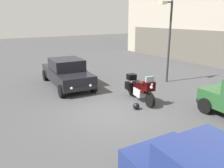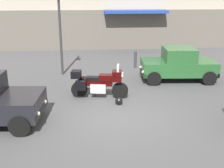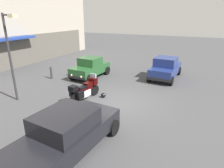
{
  "view_description": "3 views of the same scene",
  "coord_description": "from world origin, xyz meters",
  "px_view_note": "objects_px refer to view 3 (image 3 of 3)",
  "views": [
    {
      "loc": [
        7.16,
        -4.65,
        3.72
      ],
      "look_at": [
        -0.6,
        0.33,
        1.02
      ],
      "focal_mm": 36.03,
      "sensor_mm": 36.0,
      "label": 1
    },
    {
      "loc": [
        -0.88,
        -8.71,
        4.02
      ],
      "look_at": [
        -0.07,
        0.29,
        1.05
      ],
      "focal_mm": 45.17,
      "sensor_mm": 36.0,
      "label": 2
    },
    {
      "loc": [
        -8.94,
        -3.93,
        4.52
      ],
      "look_at": [
        0.21,
        0.42,
        0.94
      ],
      "focal_mm": 30.92,
      "sensor_mm": 36.0,
      "label": 3
    }
  ],
  "objects_px": {
    "bollard_curbside": "(51,72)",
    "car_sedan_far": "(66,134)",
    "car_compact_side": "(90,68)",
    "streetlamp_curbside": "(11,50)",
    "car_hatchback_near": "(165,68)",
    "motorcycle": "(85,89)",
    "helmet": "(103,95)"
  },
  "relations": [
    {
      "from": "helmet",
      "to": "car_hatchback_near",
      "type": "xyz_separation_m",
      "value": [
        5.3,
        -2.53,
        0.67
      ]
    },
    {
      "from": "motorcycle",
      "to": "helmet",
      "type": "distance_m",
      "value": 1.18
    },
    {
      "from": "car_hatchback_near",
      "to": "car_sedan_far",
      "type": "distance_m",
      "value": 10.25
    },
    {
      "from": "helmet",
      "to": "streetlamp_curbside",
      "type": "bearing_deg",
      "value": 120.19
    },
    {
      "from": "car_hatchback_near",
      "to": "car_sedan_far",
      "type": "bearing_deg",
      "value": 175.22
    },
    {
      "from": "car_sedan_far",
      "to": "car_compact_side",
      "type": "xyz_separation_m",
      "value": [
        7.97,
        3.92,
        -0.01
      ]
    },
    {
      "from": "motorcycle",
      "to": "streetlamp_curbside",
      "type": "height_order",
      "value": "streetlamp_curbside"
    },
    {
      "from": "bollard_curbside",
      "to": "car_compact_side",
      "type": "bearing_deg",
      "value": -57.09
    },
    {
      "from": "helmet",
      "to": "car_compact_side",
      "type": "bearing_deg",
      "value": 41.68
    },
    {
      "from": "car_sedan_far",
      "to": "car_compact_side",
      "type": "relative_size",
      "value": 1.31
    },
    {
      "from": "helmet",
      "to": "car_compact_side",
      "type": "height_order",
      "value": "car_compact_side"
    },
    {
      "from": "car_hatchback_near",
      "to": "helmet",
      "type": "bearing_deg",
      "value": 157.49
    },
    {
      "from": "motorcycle",
      "to": "bollard_curbside",
      "type": "xyz_separation_m",
      "value": [
        2.23,
        4.46,
        -0.11
      ]
    },
    {
      "from": "car_sedan_far",
      "to": "car_hatchback_near",
      "type": "bearing_deg",
      "value": -3.3
    },
    {
      "from": "bollard_curbside",
      "to": "motorcycle",
      "type": "bearing_deg",
      "value": -116.59
    },
    {
      "from": "helmet",
      "to": "streetlamp_curbside",
      "type": "distance_m",
      "value": 5.5
    },
    {
      "from": "helmet",
      "to": "streetlamp_curbside",
      "type": "height_order",
      "value": "streetlamp_curbside"
    },
    {
      "from": "motorcycle",
      "to": "streetlamp_curbside",
      "type": "bearing_deg",
      "value": 126.09
    },
    {
      "from": "car_hatchback_near",
      "to": "car_compact_side",
      "type": "xyz_separation_m",
      "value": [
        -2.19,
        5.3,
        -0.04
      ]
    },
    {
      "from": "helmet",
      "to": "bollard_curbside",
      "type": "height_order",
      "value": "bollard_curbside"
    },
    {
      "from": "car_hatchback_near",
      "to": "bollard_curbside",
      "type": "relative_size",
      "value": 4.09
    },
    {
      "from": "car_hatchback_near",
      "to": "car_sedan_far",
      "type": "relative_size",
      "value": 0.84
    },
    {
      "from": "car_sedan_far",
      "to": "streetlamp_curbside",
      "type": "bearing_deg",
      "value": 69.58
    },
    {
      "from": "car_compact_side",
      "to": "streetlamp_curbside",
      "type": "bearing_deg",
      "value": -9.95
    },
    {
      "from": "bollard_curbside",
      "to": "car_sedan_far",
      "type": "bearing_deg",
      "value": -134.8
    },
    {
      "from": "motorcycle",
      "to": "car_hatchback_near",
      "type": "relative_size",
      "value": 0.57
    },
    {
      "from": "motorcycle",
      "to": "car_sedan_far",
      "type": "distance_m",
      "value": 4.56
    },
    {
      "from": "helmet",
      "to": "bollard_curbside",
      "type": "xyz_separation_m",
      "value": [
        1.51,
        5.26,
        0.37
      ]
    },
    {
      "from": "streetlamp_curbside",
      "to": "bollard_curbside",
      "type": "xyz_separation_m",
      "value": [
        3.91,
        1.12,
        -2.34
      ]
    },
    {
      "from": "car_sedan_far",
      "to": "streetlamp_curbside",
      "type": "distance_m",
      "value": 6.18
    },
    {
      "from": "helmet",
      "to": "bollard_curbside",
      "type": "distance_m",
      "value": 5.48
    },
    {
      "from": "motorcycle",
      "to": "bollard_curbside",
      "type": "relative_size",
      "value": 2.34
    }
  ]
}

